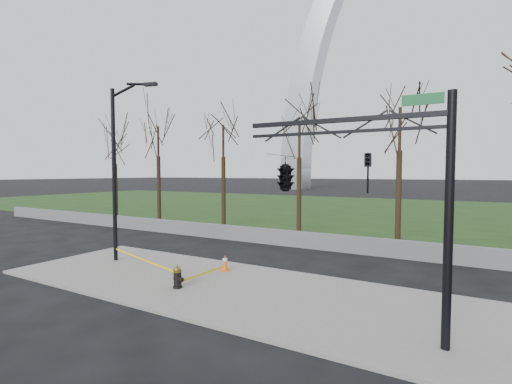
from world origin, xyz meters
The scene contains 11 objects.
ground centered at (0.00, 0.00, 0.00)m, with size 500.00×500.00×0.00m, color black.
sidewalk centered at (0.00, 0.00, 0.05)m, with size 18.00×6.00×0.10m, color slate.
grass_strip centered at (0.00, 30.00, 0.03)m, with size 120.00×40.00×0.06m, color #183513.
guardrail centered at (0.00, 8.00, 0.45)m, with size 60.00×0.30×0.90m, color #59595B.
gateway_arch centered at (0.00, 75.00, 32.50)m, with size 66.00×6.00×65.00m, color silver, non-canonical shape.
tree_row centered at (7.41, 12.00, 4.49)m, with size 60.82×4.00×8.97m.
fire_hydrant centered at (-1.18, -1.07, 0.47)m, with size 0.50×0.33×0.81m.
traffic_cone centered at (-1.03, 1.63, 0.43)m, with size 0.43×0.43×0.66m.
street_light centered at (-6.28, 0.66, 4.69)m, with size 2.36×0.71×8.21m.
traffic_signal_mast centered at (3.98, -1.51, 4.15)m, with size 5.10×2.51×6.00m.
caution_tape centered at (-2.95, -0.06, 0.52)m, with size 5.48×2.70×0.42m.
Camera 1 is at (7.49, -10.60, 4.15)m, focal length 25.41 mm.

